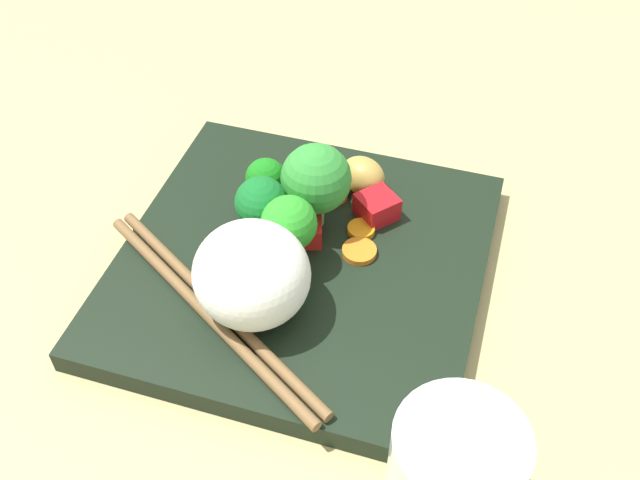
% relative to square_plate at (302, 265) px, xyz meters
% --- Properties ---
extents(ground_plane, '(1.10, 1.10, 0.02)m').
position_rel_square_plate_xyz_m(ground_plane, '(0.00, 0.00, -0.02)').
color(ground_plane, tan).
extents(square_plate, '(0.27, 0.27, 0.02)m').
position_rel_square_plate_xyz_m(square_plate, '(0.00, 0.00, 0.00)').
color(square_plate, black).
rests_on(square_plate, ground_plane).
extents(rice_mound, '(0.12, 0.12, 0.07)m').
position_rel_square_plate_xyz_m(rice_mound, '(-0.02, -0.06, 0.04)').
color(rice_mound, white).
rests_on(rice_mound, square_plate).
extents(broccoli_floret_0, '(0.03, 0.03, 0.05)m').
position_rel_square_plate_xyz_m(broccoli_floret_0, '(-0.04, 0.04, 0.04)').
color(broccoli_floret_0, '#7FB95A').
rests_on(broccoli_floret_0, square_plate).
extents(broccoli_floret_1, '(0.04, 0.04, 0.06)m').
position_rel_square_plate_xyz_m(broccoli_floret_1, '(-0.03, 0.01, 0.05)').
color(broccoli_floret_1, '#79B451').
rests_on(broccoli_floret_1, square_plate).
extents(broccoli_floret_2, '(0.04, 0.04, 0.06)m').
position_rel_square_plate_xyz_m(broccoli_floret_2, '(-0.01, -0.01, 0.05)').
color(broccoli_floret_2, '#80BE52').
rests_on(broccoli_floret_2, square_plate).
extents(broccoli_floret_3, '(0.05, 0.05, 0.07)m').
position_rel_square_plate_xyz_m(broccoli_floret_3, '(0.00, 0.04, 0.05)').
color(broccoli_floret_3, '#77BA5D').
rests_on(broccoli_floret_3, square_plate).
extents(carrot_slice_0, '(0.04, 0.04, 0.01)m').
position_rel_square_plate_xyz_m(carrot_slice_0, '(-0.02, 0.06, 0.01)').
color(carrot_slice_0, orange).
rests_on(carrot_slice_0, square_plate).
extents(carrot_slice_1, '(0.04, 0.04, 0.00)m').
position_rel_square_plate_xyz_m(carrot_slice_1, '(-0.02, 0.10, 0.01)').
color(carrot_slice_1, orange).
rests_on(carrot_slice_1, square_plate).
extents(carrot_slice_2, '(0.02, 0.02, 0.01)m').
position_rel_square_plate_xyz_m(carrot_slice_2, '(0.01, 0.07, 0.01)').
color(carrot_slice_2, orange).
rests_on(carrot_slice_2, square_plate).
extents(carrot_slice_3, '(0.03, 0.03, 0.01)m').
position_rel_square_plate_xyz_m(carrot_slice_3, '(0.04, 0.04, 0.01)').
color(carrot_slice_3, orange).
rests_on(carrot_slice_3, square_plate).
extents(carrot_slice_4, '(0.03, 0.03, 0.00)m').
position_rel_square_plate_xyz_m(carrot_slice_4, '(0.04, 0.02, 0.01)').
color(carrot_slice_4, orange).
rests_on(carrot_slice_4, square_plate).
extents(pepper_chunk_0, '(0.03, 0.03, 0.02)m').
position_rel_square_plate_xyz_m(pepper_chunk_0, '(0.00, 0.02, 0.02)').
color(pepper_chunk_0, red).
rests_on(pepper_chunk_0, square_plate).
extents(pepper_chunk_1, '(0.04, 0.04, 0.02)m').
position_rel_square_plate_xyz_m(pepper_chunk_1, '(0.04, 0.06, 0.02)').
color(pepper_chunk_1, red).
rests_on(pepper_chunk_1, square_plate).
extents(chicken_piece_0, '(0.03, 0.03, 0.02)m').
position_rel_square_plate_xyz_m(chicken_piece_0, '(-0.06, 0.07, 0.02)').
color(chicken_piece_0, '#AD8C44').
rests_on(chicken_piece_0, square_plate).
extents(chicken_piece_1, '(0.05, 0.04, 0.03)m').
position_rel_square_plate_xyz_m(chicken_piece_1, '(0.03, 0.09, 0.02)').
color(chicken_piece_1, '#B79042').
rests_on(chicken_piece_1, square_plate).
extents(chopstick_pair, '(0.21, 0.14, 0.01)m').
position_rel_square_plate_xyz_m(chopstick_pair, '(-0.05, -0.07, 0.01)').
color(chopstick_pair, brown).
rests_on(chopstick_pair, square_plate).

